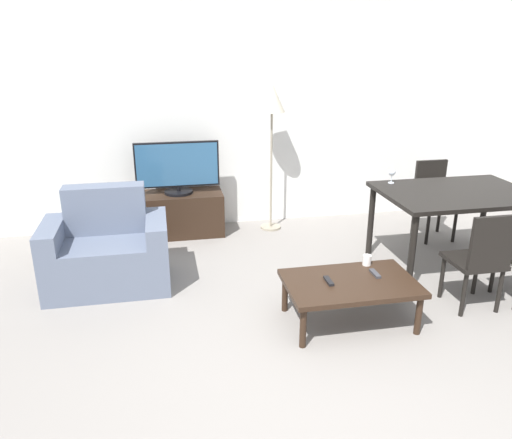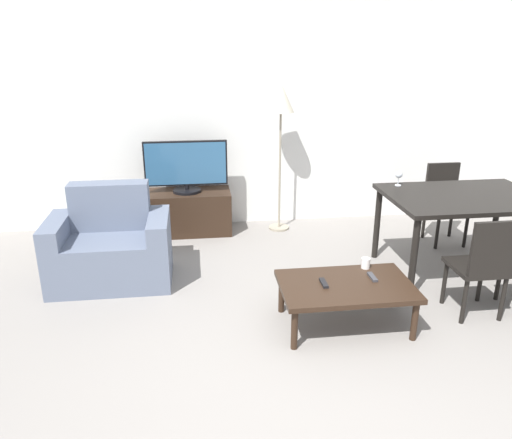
% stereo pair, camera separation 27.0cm
% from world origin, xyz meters
% --- Properties ---
extents(ground_plane, '(18.00, 18.00, 0.00)m').
position_xyz_m(ground_plane, '(0.00, 0.00, 0.00)').
color(ground_plane, gray).
extents(wall_back, '(7.97, 0.06, 2.70)m').
position_xyz_m(wall_back, '(0.00, 3.50, 1.35)').
color(wall_back, white).
rests_on(wall_back, ground_plane).
extents(armchair, '(1.08, 0.67, 0.89)m').
position_xyz_m(armchair, '(-1.52, 2.03, 0.32)').
color(armchair, slate).
rests_on(armchair, ground_plane).
extents(tv_stand, '(0.98, 0.46, 0.49)m').
position_xyz_m(tv_stand, '(-0.82, 3.19, 0.25)').
color(tv_stand, black).
rests_on(tv_stand, ground_plane).
extents(tv, '(0.93, 0.32, 0.59)m').
position_xyz_m(tv, '(-0.82, 3.19, 0.78)').
color(tv, black).
rests_on(tv, tv_stand).
extents(coffee_table, '(1.02, 0.64, 0.36)m').
position_xyz_m(coffee_table, '(0.39, 0.99, 0.32)').
color(coffee_table, black).
rests_on(coffee_table, ground_plane).
extents(dining_table, '(1.41, 1.00, 0.78)m').
position_xyz_m(dining_table, '(1.74, 1.79, 0.70)').
color(dining_table, black).
rests_on(dining_table, ground_plane).
extents(dining_chair_near, '(0.40, 0.40, 0.86)m').
position_xyz_m(dining_chair_near, '(1.49, 0.98, 0.47)').
color(dining_chair_near, black).
rests_on(dining_chair_near, ground_plane).
extents(dining_chair_far, '(0.40, 0.40, 0.86)m').
position_xyz_m(dining_chair_far, '(1.99, 2.60, 0.47)').
color(dining_chair_far, black).
rests_on(dining_chair_far, ground_plane).
extents(floor_lamp, '(0.29, 0.29, 1.69)m').
position_xyz_m(floor_lamp, '(0.25, 3.17, 1.43)').
color(floor_lamp, gray).
rests_on(floor_lamp, ground_plane).
extents(remote_primary, '(0.04, 0.15, 0.02)m').
position_xyz_m(remote_primary, '(0.63, 1.06, 0.37)').
color(remote_primary, '#38383D').
rests_on(remote_primary, coffee_table).
extents(remote_secondary, '(0.04, 0.15, 0.02)m').
position_xyz_m(remote_secondary, '(0.22, 1.01, 0.37)').
color(remote_secondary, black).
rests_on(remote_secondary, coffee_table).
extents(cup_white_near, '(0.07, 0.07, 0.09)m').
position_xyz_m(cup_white_near, '(0.63, 1.25, 0.40)').
color(cup_white_near, white).
rests_on(cup_white_near, coffee_table).
extents(wine_glass_left, '(0.07, 0.07, 0.15)m').
position_xyz_m(wine_glass_left, '(1.25, 2.17, 0.88)').
color(wine_glass_left, silver).
rests_on(wine_glass_left, dining_table).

